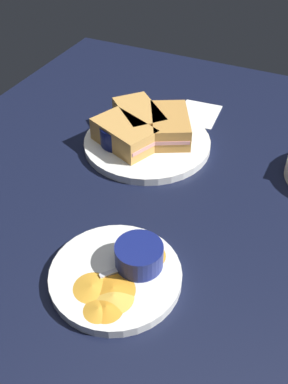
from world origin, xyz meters
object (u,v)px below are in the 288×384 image
Objects in this scene: sandwich_half_near at (170,126)px; sandwich_half_extra at (124,135)px; plate_chips_companion at (116,276)px; spoon_by_gravy_ramekin at (142,261)px; sandwich_half_far at (139,118)px; ramekin_light_gravy at (139,255)px; spoon_by_dark_ramekin at (146,137)px; plate_sandwich_main at (147,143)px; ramekin_dark_sauce at (119,134)px.

sandwich_half_near is 10.14cm from sandwich_half_extra.
spoon_by_gravy_ramekin is at bearing 139.49° from plate_chips_companion.
sandwich_half_far reaches higher than ramekin_light_gravy.
spoon_by_dark_ramekin is 0.43× the size of plate_chips_companion.
sandwich_half_extra is (7.20, -7.15, 0.00)cm from sandwich_half_near.
sandwich_half_near and sandwich_half_far have the same top height.
plate_sandwich_main is 1.77× the size of sandwich_half_near.
ramekin_dark_sauce is at bearing -146.21° from spoon_by_gravy_ramekin.
ramekin_dark_sauce is (7.14, -8.42, -0.15)cm from sandwich_half_near.
sandwich_half_extra is at bearing 0.19° from sandwich_half_far.
sandwich_half_far is at bearing -135.26° from spoon_by_dark_ramekin.
sandwich_half_near is 1.95× the size of ramekin_dark_sauce.
sandwich_half_extra is at bearing -44.81° from sandwich_half_near.
ramekin_light_gravy reaches higher than plate_chips_companion.
sandwich_half_near is 1.78× the size of spoon_by_gravy_ramekin.
plate_sandwich_main is at bearing 45.19° from sandwich_half_far.
ramekin_dark_sauce reaches higher than ramekin_light_gravy.
sandwich_half_near is 7.17cm from sandwich_half_far.
sandwich_half_near is at bearing 130.31° from ramekin_dark_sauce.
plate_sandwich_main is at bearing -156.51° from spoon_by_gravy_ramekin.
sandwich_half_far is (0.02, -7.17, 0.00)cm from sandwich_half_near.
spoon_by_dark_ramekin is (3.36, 3.33, -2.04)cm from sandwich_half_far.
sandwich_half_near is at bearing 90.19° from sandwich_half_far.
spoon_by_gravy_ramekin is at bearing 23.76° from spoon_by_dark_ramekin.
sandwich_half_far is at bearing -159.54° from plate_chips_companion.
spoon_by_gravy_ramekin is (-0.37, 0.38, -1.66)cm from ramekin_light_gravy.
ramekin_light_gravy is at bearing 140.19° from plate_chips_companion.
sandwich_half_extra is 2.03× the size of ramekin_light_gravy.
plate_sandwich_main is at bearing -157.35° from ramekin_light_gravy.
ramekin_light_gravy is (-3.02, 2.51, 2.82)cm from plate_chips_companion.
spoon_by_dark_ramekin is 34.09cm from ramekin_light_gravy.
plate_sandwich_main is 6.00cm from sandwich_half_near.
spoon_by_dark_ramekin is 1.01× the size of spoon_by_gravy_ramekin.
sandwich_half_far is 7.17cm from sandwich_half_extra.
plate_chips_companion is at bearing -40.51° from spoon_by_gravy_ramekin.
sandwich_half_near is 5.51cm from spoon_by_dark_ramekin.
plate_chips_companion is (30.57, 14.06, -3.20)cm from sandwich_half_extra.
sandwich_half_extra reaches higher than ramekin_dark_sauce.
sandwich_half_far is 5.16cm from spoon_by_dark_ramekin.
spoon_by_gravy_ramekin is (27.18, 16.95, -2.04)cm from sandwich_half_extra.
sandwich_half_near is 1.01× the size of sandwich_half_extra.
spoon_by_gravy_ramekin is (-3.39, 2.90, 1.16)cm from plate_chips_companion.
plate_sandwich_main is at bearing 135.19° from sandwich_half_extra.
sandwich_half_extra is 33.80cm from plate_chips_companion.
plate_chips_companion is (34.17, 10.49, 0.00)cm from plate_sandwich_main.
sandwich_half_near reaches higher than spoon_by_dark_ramekin.
sandwich_half_far is at bearing -153.70° from spoon_by_gravy_ramekin.
sandwich_half_far and sandwich_half_extra have the same top height.
spoon_by_dark_ramekin is 1.17× the size of ramekin_light_gravy.
ramekin_light_gravy reaches higher than plate_sandwich_main.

